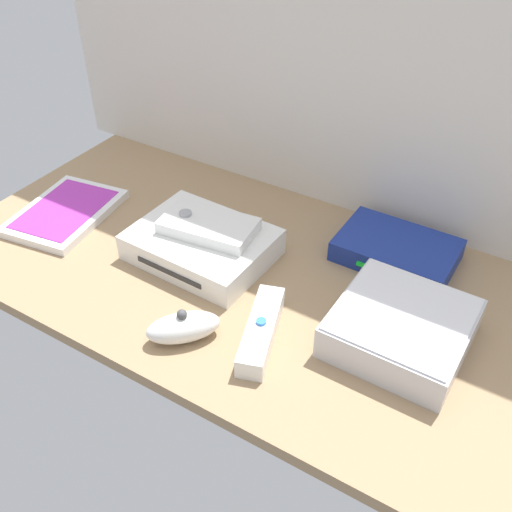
{
  "coord_description": "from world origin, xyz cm",
  "views": [
    {
      "loc": [
        35.24,
        -57.85,
        58.36
      ],
      "look_at": [
        0.0,
        0.0,
        4.0
      ],
      "focal_mm": 41.25,
      "sensor_mm": 36.0,
      "label": 1
    }
  ],
  "objects_px": {
    "mini_computer": "(401,328)",
    "remote_classic_pad": "(208,226)",
    "network_router": "(397,250)",
    "remote_nunchuk": "(183,327)",
    "remote_wand": "(261,330)",
    "game_case": "(65,212)",
    "game_console": "(203,244)"
  },
  "relations": [
    {
      "from": "game_case",
      "to": "remote_classic_pad",
      "type": "xyz_separation_m",
      "value": [
        0.27,
        0.04,
        0.05
      ]
    },
    {
      "from": "mini_computer",
      "to": "remote_wand",
      "type": "xyz_separation_m",
      "value": [
        -0.16,
        -0.09,
        -0.01
      ]
    },
    {
      "from": "game_console",
      "to": "game_case",
      "type": "bearing_deg",
      "value": -170.07
    },
    {
      "from": "remote_wand",
      "to": "remote_nunchuk",
      "type": "xyz_separation_m",
      "value": [
        -0.09,
        -0.05,
        0.01
      ]
    },
    {
      "from": "remote_wand",
      "to": "game_console",
      "type": "bearing_deg",
      "value": 129.25
    },
    {
      "from": "mini_computer",
      "to": "remote_classic_pad",
      "type": "distance_m",
      "value": 0.33
    },
    {
      "from": "remote_classic_pad",
      "to": "mini_computer",
      "type": "bearing_deg",
      "value": -11.65
    },
    {
      "from": "remote_classic_pad",
      "to": "game_console",
      "type": "bearing_deg",
      "value": -136.63
    },
    {
      "from": "game_case",
      "to": "remote_classic_pad",
      "type": "relative_size",
      "value": 1.36
    },
    {
      "from": "mini_computer",
      "to": "game_case",
      "type": "relative_size",
      "value": 0.83
    },
    {
      "from": "network_router",
      "to": "remote_nunchuk",
      "type": "height_order",
      "value": "remote_nunchuk"
    },
    {
      "from": "network_router",
      "to": "remote_nunchuk",
      "type": "bearing_deg",
      "value": -119.98
    },
    {
      "from": "game_console",
      "to": "network_router",
      "type": "distance_m",
      "value": 0.3
    },
    {
      "from": "mini_computer",
      "to": "remote_classic_pad",
      "type": "bearing_deg",
      "value": 175.51
    },
    {
      "from": "network_router",
      "to": "remote_nunchuk",
      "type": "distance_m",
      "value": 0.36
    },
    {
      "from": "game_console",
      "to": "remote_wand",
      "type": "height_order",
      "value": "game_console"
    },
    {
      "from": "network_router",
      "to": "mini_computer",
      "type": "bearing_deg",
      "value": -67.39
    },
    {
      "from": "mini_computer",
      "to": "game_case",
      "type": "height_order",
      "value": "mini_computer"
    },
    {
      "from": "mini_computer",
      "to": "remote_nunchuk",
      "type": "distance_m",
      "value": 0.29
    },
    {
      "from": "game_console",
      "to": "network_router",
      "type": "xyz_separation_m",
      "value": [
        0.26,
        0.15,
        -0.0
      ]
    },
    {
      "from": "remote_classic_pad",
      "to": "network_router",
      "type": "bearing_deg",
      "value": 21.49
    },
    {
      "from": "network_router",
      "to": "remote_classic_pad",
      "type": "xyz_separation_m",
      "value": [
        -0.26,
        -0.14,
        0.04
      ]
    },
    {
      "from": "game_case",
      "to": "remote_nunchuk",
      "type": "bearing_deg",
      "value": -28.21
    },
    {
      "from": "network_router",
      "to": "remote_nunchuk",
      "type": "relative_size",
      "value": 1.76
    },
    {
      "from": "mini_computer",
      "to": "game_case",
      "type": "bearing_deg",
      "value": -178.16
    },
    {
      "from": "mini_computer",
      "to": "remote_wand",
      "type": "distance_m",
      "value": 0.18
    },
    {
      "from": "game_case",
      "to": "mini_computer",
      "type": "bearing_deg",
      "value": -6.67
    },
    {
      "from": "game_console",
      "to": "remote_nunchuk",
      "type": "relative_size",
      "value": 2.1
    },
    {
      "from": "mini_computer",
      "to": "remote_wand",
      "type": "relative_size",
      "value": 1.14
    },
    {
      "from": "mini_computer",
      "to": "remote_nunchuk",
      "type": "bearing_deg",
      "value": -150.01
    },
    {
      "from": "game_console",
      "to": "network_router",
      "type": "height_order",
      "value": "game_console"
    },
    {
      "from": "game_case",
      "to": "remote_classic_pad",
      "type": "distance_m",
      "value": 0.28
    }
  ]
}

